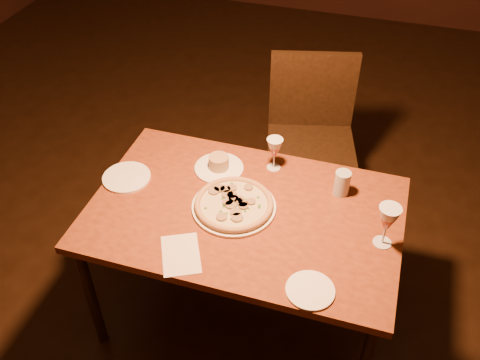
% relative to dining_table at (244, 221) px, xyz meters
% --- Properties ---
extents(floor, '(7.00, 7.00, 0.00)m').
position_rel_dining_table_xyz_m(floor, '(-0.22, 0.16, -0.64)').
color(floor, black).
rests_on(floor, ground).
extents(dining_table, '(1.30, 0.84, 0.70)m').
position_rel_dining_table_xyz_m(dining_table, '(0.00, 0.00, 0.00)').
color(dining_table, brown).
rests_on(dining_table, floor).
extents(chair_far, '(0.56, 0.56, 0.96)m').
position_rel_dining_table_xyz_m(chair_far, '(0.13, 0.82, -0.09)').
color(chair_far, black).
rests_on(chair_far, floor).
extents(pizza_plate, '(0.36, 0.36, 0.04)m').
position_rel_dining_table_xyz_m(pizza_plate, '(-0.05, 0.00, 0.08)').
color(pizza_plate, white).
rests_on(pizza_plate, dining_table).
extents(ramekin_saucer, '(0.22, 0.22, 0.07)m').
position_rel_dining_table_xyz_m(ramekin_saucer, '(-0.19, 0.22, 0.08)').
color(ramekin_saucer, white).
rests_on(ramekin_saucer, dining_table).
extents(wine_glass_far, '(0.07, 0.07, 0.16)m').
position_rel_dining_table_xyz_m(wine_glass_far, '(0.05, 0.31, 0.14)').
color(wine_glass_far, '#BB534D').
rests_on(wine_glass_far, dining_table).
extents(wine_glass_right, '(0.09, 0.09, 0.19)m').
position_rel_dining_table_xyz_m(wine_glass_right, '(0.57, -0.02, 0.16)').
color(wine_glass_right, '#BB534D').
rests_on(wine_glass_right, dining_table).
extents(water_tumbler, '(0.07, 0.07, 0.11)m').
position_rel_dining_table_xyz_m(water_tumbler, '(0.37, 0.23, 0.12)').
color(water_tumbler, '#AEB7BE').
rests_on(water_tumbler, dining_table).
extents(side_plate_left, '(0.21, 0.21, 0.01)m').
position_rel_dining_table_xyz_m(side_plate_left, '(-0.57, 0.04, 0.07)').
color(side_plate_left, white).
rests_on(side_plate_left, dining_table).
extents(side_plate_near, '(0.18, 0.18, 0.01)m').
position_rel_dining_table_xyz_m(side_plate_near, '(0.35, -0.33, 0.07)').
color(side_plate_near, white).
rests_on(side_plate_near, dining_table).
extents(menu_card, '(0.22, 0.25, 0.00)m').
position_rel_dining_table_xyz_m(menu_card, '(-0.16, -0.31, 0.06)').
color(menu_card, silver).
rests_on(menu_card, dining_table).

